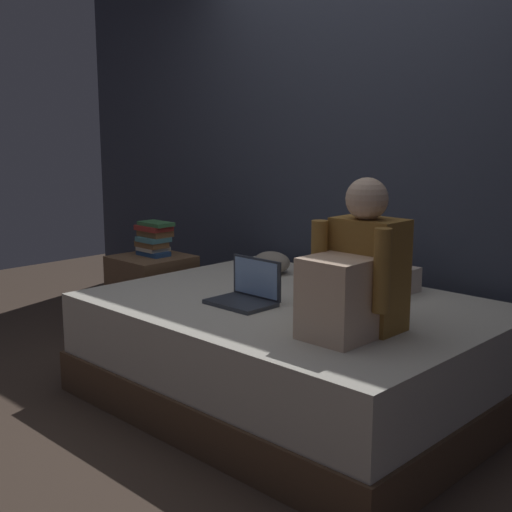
% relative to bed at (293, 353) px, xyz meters
% --- Properties ---
extents(ground_plane, '(8.00, 8.00, 0.00)m').
position_rel_bed_xyz_m(ground_plane, '(-0.20, -0.30, -0.26)').
color(ground_plane, '#47382D').
extents(wall_back, '(5.60, 0.10, 2.70)m').
position_rel_bed_xyz_m(wall_back, '(-0.20, 0.90, 1.09)').
color(wall_back, '#383D4C').
rests_on(wall_back, ground_plane).
extents(bed, '(2.00, 1.50, 0.53)m').
position_rel_bed_xyz_m(bed, '(0.00, 0.00, 0.00)').
color(bed, brown).
rests_on(bed, ground_plane).
extents(nightstand, '(0.44, 0.46, 0.57)m').
position_rel_bed_xyz_m(nightstand, '(-1.30, 0.10, 0.02)').
color(nightstand, brown).
rests_on(nightstand, ground_plane).
extents(person_sitting, '(0.39, 0.44, 0.66)m').
position_rel_bed_xyz_m(person_sitting, '(0.52, -0.21, 0.52)').
color(person_sitting, olive).
rests_on(person_sitting, bed).
extents(laptop, '(0.32, 0.23, 0.22)m').
position_rel_bed_xyz_m(laptop, '(-0.14, -0.19, 0.32)').
color(laptop, '#333842').
rests_on(laptop, bed).
extents(pillow, '(0.56, 0.36, 0.13)m').
position_rel_bed_xyz_m(pillow, '(0.07, 0.45, 0.33)').
color(pillow, beige).
rests_on(pillow, bed).
extents(book_stack, '(0.24, 0.17, 0.22)m').
position_rel_bed_xyz_m(book_stack, '(-1.31, 0.13, 0.43)').
color(book_stack, '#284C84').
rests_on(book_stack, nightstand).
extents(clothes_pile, '(0.24, 0.20, 0.13)m').
position_rel_bed_xyz_m(clothes_pile, '(-0.54, 0.41, 0.33)').
color(clothes_pile, gray).
rests_on(clothes_pile, bed).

